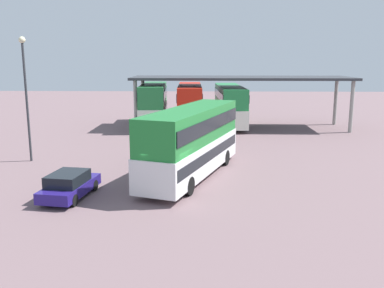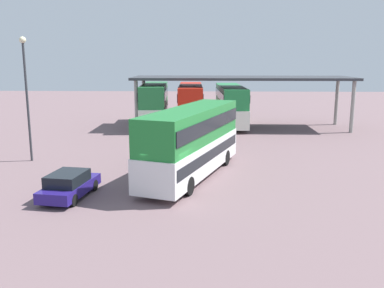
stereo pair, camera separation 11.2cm
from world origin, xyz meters
TOP-DOWN VIEW (x-y plane):
  - ground_plane at (0.00, 0.00)m, footprint 140.00×140.00m
  - double_decker_main at (1.11, 3.78)m, footprint 5.92×11.18m
  - parked_hatchback at (-5.05, -0.38)m, footprint 2.29×4.22m
  - double_decker_near_canopy at (-3.48, 23.01)m, footprint 3.11×10.56m
  - double_decker_mid_row at (0.28, 23.36)m, footprint 2.81×11.63m
  - double_decker_far_right at (4.53, 23.93)m, footprint 3.00×11.70m
  - depot_canopy at (5.52, 22.02)m, footprint 21.88×6.24m
  - lamppost_tall at (-10.22, 7.35)m, footprint 0.44×0.44m

SIDE VIEW (x-z plane):
  - ground_plane at x=0.00m, z-range 0.00..0.00m
  - parked_hatchback at x=-5.05m, z-range 0.00..1.35m
  - double_decker_far_right at x=4.53m, z-range 0.20..4.35m
  - double_decker_main at x=1.11m, z-range 0.20..4.36m
  - double_decker_mid_row at x=0.28m, z-range 0.21..4.49m
  - double_decker_near_canopy at x=-3.48m, z-range 0.21..4.58m
  - depot_canopy at x=5.52m, z-range 2.29..7.48m
  - lamppost_tall at x=-10.22m, z-range 1.04..9.46m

